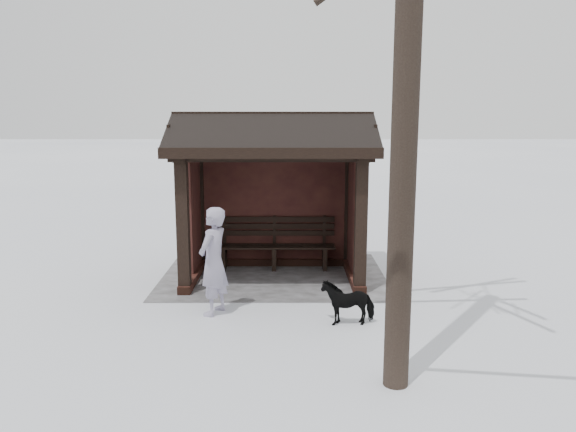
{
  "coord_description": "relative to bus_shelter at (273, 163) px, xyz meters",
  "views": [
    {
      "loc": [
        -0.27,
        10.16,
        3.04
      ],
      "look_at": [
        -0.27,
        0.8,
        1.34
      ],
      "focal_mm": 35.0,
      "sensor_mm": 36.0,
      "label": 1
    }
  ],
  "objects": [
    {
      "name": "pedestrian",
      "position": [
        0.87,
        2.03,
        -1.33
      ],
      "size": [
        0.61,
        0.72,
        1.67
      ],
      "primitive_type": "imported",
      "rotation": [
        0.0,
        0.0,
        1.16
      ],
      "color": "#9E98B2",
      "rests_on": "ground"
    },
    {
      "name": "ground",
      "position": [
        0.0,
        0.16,
        -2.17
      ],
      "size": [
        120.0,
        120.0,
        0.0
      ],
      "primitive_type": "plane",
      "color": "white",
      "rests_on": "ground"
    },
    {
      "name": "dog",
      "position": [
        -1.16,
        2.41,
        -1.84
      ],
      "size": [
        0.8,
        0.44,
        0.64
      ],
      "primitive_type": "imported",
      "rotation": [
        0.0,
        0.0,
        1.7
      ],
      "color": "black",
      "rests_on": "ground"
    },
    {
      "name": "trampled_patch",
      "position": [
        0.0,
        -0.04,
        -2.16
      ],
      "size": [
        4.2,
        3.2,
        0.02
      ],
      "primitive_type": "cube",
      "color": "#939297",
      "rests_on": "ground"
    },
    {
      "name": "bus_shelter",
      "position": [
        0.0,
        0.0,
        0.0
      ],
      "size": [
        3.6,
        2.4,
        3.09
      ],
      "color": "#381D14",
      "rests_on": "ground"
    }
  ]
}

